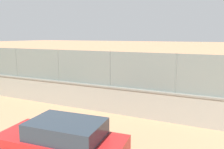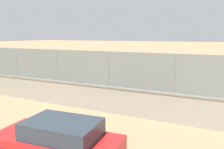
{
  "view_description": "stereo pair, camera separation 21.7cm",
  "coord_description": "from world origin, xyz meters",
  "views": [
    {
      "loc": [
        -7.25,
        22.55,
        4.01
      ],
      "look_at": [
        -0.56,
        8.42,
        1.27
      ],
      "focal_mm": 35.83,
      "sensor_mm": 36.0,
      "label": 1
    },
    {
      "loc": [
        -7.45,
        22.45,
        4.01
      ],
      "look_at": [
        -0.56,
        8.42,
        1.27
      ],
      "focal_mm": 35.83,
      "sensor_mm": 36.0,
      "label": 2
    }
  ],
  "objects": [
    {
      "name": "ground_plane",
      "position": [
        0.0,
        0.0,
        0.0
      ],
      "size": [
        260.0,
        260.0,
        0.0
      ],
      "primitive_type": "plane",
      "color": "tan"
    },
    {
      "name": "perimeter_wall",
      "position": [
        2.62,
        12.39,
        0.72
      ],
      "size": [
        23.53,
        0.6,
        1.42
      ],
      "color": "gray",
      "rests_on": "ground_plane"
    },
    {
      "name": "fence_panel_on_wall",
      "position": [
        2.62,
        12.39,
        2.32
      ],
      "size": [
        23.12,
        0.27,
        1.8
      ],
      "color": "slate",
      "rests_on": "perimeter_wall"
    },
    {
      "name": "player_near_wall_returning",
      "position": [
        -3.52,
        9.49,
        0.89
      ],
      "size": [
        1.2,
        0.7,
        1.53
      ],
      "color": "#591919",
      "rests_on": "ground_plane"
    },
    {
      "name": "player_foreground_swinging",
      "position": [
        -0.51,
        6.64,
        0.99
      ],
      "size": [
        1.27,
        0.75,
        1.67
      ],
      "color": "black",
      "rests_on": "ground_plane"
    },
    {
      "name": "player_baseline_waiting",
      "position": [
        -1.77,
        2.83,
        1.01
      ],
      "size": [
        1.01,
        0.82,
        1.7
      ],
      "color": "#B2B2B2",
      "rests_on": "ground_plane"
    },
    {
      "name": "sports_ball",
      "position": [
        -4.46,
        10.22,
        0.06
      ],
      "size": [
        0.13,
        0.13,
        0.13
      ],
      "primitive_type": "sphere",
      "color": "orange",
      "rests_on": "ground_plane"
    },
    {
      "name": "spare_ball_by_wall",
      "position": [
        6.88,
        11.12,
        0.08
      ],
      "size": [
        0.15,
        0.15,
        0.15
      ],
      "primitive_type": "sphere",
      "color": "#3399D8",
      "rests_on": "ground_plane"
    },
    {
      "name": "courtside_bench",
      "position": [
        -5.56,
        10.47,
        0.46
      ],
      "size": [
        1.6,
        0.39,
        0.87
      ],
      "color": "#4C6B4C",
      "rests_on": "ground_plane"
    },
    {
      "name": "parked_car_red",
      "position": [
        -3.1,
        17.36,
        0.77
      ],
      "size": [
        4.16,
        2.17,
        1.46
      ],
      "color": "red",
      "rests_on": "ground_plane"
    }
  ]
}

